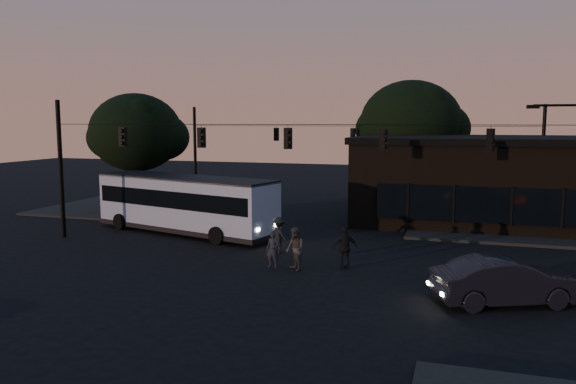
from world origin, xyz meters
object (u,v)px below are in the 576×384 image
(car, at_px, (506,281))
(pedestrian_d, at_px, (279,235))
(building, at_px, (481,179))
(pedestrian_a, at_px, (273,249))
(pedestrian_c, at_px, (345,248))
(bus, at_px, (185,201))
(pedestrian_b, at_px, (295,249))

(car, relative_size, pedestrian_d, 2.86)
(building, bearing_deg, car, -88.18)
(pedestrian_a, bearing_deg, pedestrian_c, 15.58)
(bus, bearing_deg, pedestrian_b, -19.35)
(car, xyz_separation_m, pedestrian_a, (-9.39, 2.28, -0.03))
(pedestrian_c, bearing_deg, pedestrian_b, -4.56)
(pedestrian_a, height_order, pedestrian_b, pedestrian_b)
(pedestrian_c, bearing_deg, building, -141.03)
(building, height_order, pedestrian_a, building)
(pedestrian_d, bearing_deg, pedestrian_c, -174.06)
(building, xyz_separation_m, pedestrian_a, (-8.85, -14.64, -1.91))
(bus, bearing_deg, car, -9.77)
(building, relative_size, pedestrian_a, 9.65)
(pedestrian_b, height_order, pedestrian_c, pedestrian_c)
(pedestrian_b, height_order, pedestrian_d, pedestrian_b)
(bus, distance_m, car, 18.46)
(pedestrian_b, relative_size, pedestrian_d, 1.06)
(car, xyz_separation_m, pedestrian_b, (-8.32, 2.09, 0.10))
(pedestrian_c, bearing_deg, car, 126.36)
(bus, height_order, car, bus)
(car, xyz_separation_m, pedestrian_c, (-6.33, 2.97, 0.11))
(pedestrian_d, bearing_deg, pedestrian_b, 154.39)
(pedestrian_b, relative_size, pedestrian_c, 0.99)
(bus, height_order, pedestrian_a, bus)
(pedestrian_a, xyz_separation_m, pedestrian_c, (3.05, 0.69, 0.14))
(building, height_order, pedestrian_d, building)
(bus, distance_m, pedestrian_c, 11.48)
(bus, height_order, pedestrian_b, bus)
(pedestrian_b, bearing_deg, pedestrian_a, -140.27)
(car, height_order, pedestrian_c, pedestrian_c)
(pedestrian_b, distance_m, pedestrian_d, 3.28)
(bus, bearing_deg, pedestrian_d, -8.58)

